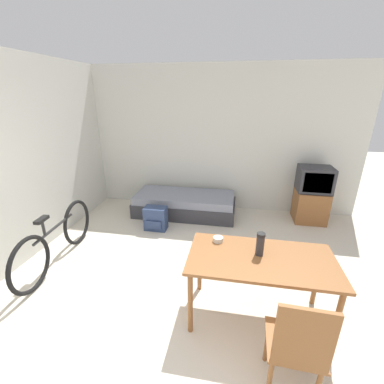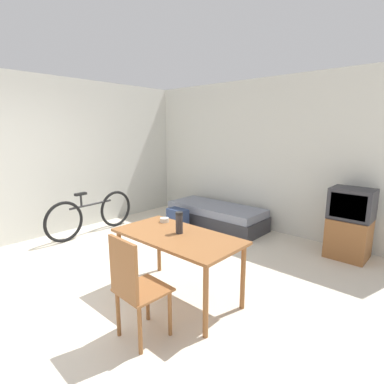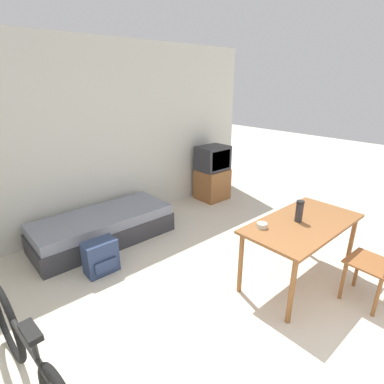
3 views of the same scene
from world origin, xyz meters
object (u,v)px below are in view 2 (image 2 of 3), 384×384
(tv, at_px, (350,224))
(bicycle, at_px, (92,214))
(thermos_flask, at_px, (179,222))
(mate_bowl, at_px, (164,220))
(backpack, at_px, (178,220))
(wooden_chair, at_px, (134,285))
(daybed, at_px, (216,216))
(dining_table, at_px, (177,242))

(tv, height_order, bicycle, tv)
(tv, distance_m, thermos_flask, 2.62)
(mate_bowl, bearing_deg, backpack, 129.90)
(wooden_chair, bearing_deg, bicycle, 156.74)
(tv, distance_m, backpack, 2.79)
(wooden_chair, bearing_deg, mate_bowl, 124.06)
(wooden_chair, distance_m, bicycle, 3.07)
(mate_bowl, xyz_separation_m, backpack, (-1.15, 1.38, -0.55))
(daybed, distance_m, tv, 2.31)
(tv, bearing_deg, mate_bowl, -124.33)
(bicycle, height_order, thermos_flask, thermos_flask)
(tv, height_order, mate_bowl, tv)
(thermos_flask, xyz_separation_m, mate_bowl, (-0.41, 0.17, -0.10))
(tv, relative_size, mate_bowl, 9.48)
(thermos_flask, bearing_deg, daybed, 118.46)
(wooden_chair, bearing_deg, dining_table, 106.06)
(bicycle, relative_size, backpack, 4.27)
(daybed, relative_size, bicycle, 1.10)
(daybed, height_order, wooden_chair, wooden_chair)
(dining_table, relative_size, bicycle, 0.80)
(thermos_flask, relative_size, backpack, 0.58)
(dining_table, bearing_deg, thermos_flask, 111.77)
(thermos_flask, height_order, mate_bowl, thermos_flask)
(thermos_flask, bearing_deg, wooden_chair, -73.57)
(daybed, relative_size, backpack, 4.68)
(daybed, bearing_deg, mate_bowl, -68.94)
(tv, xyz_separation_m, backpack, (-2.65, -0.81, -0.30))
(dining_table, xyz_separation_m, thermos_flask, (-0.02, 0.05, 0.21))
(tv, height_order, thermos_flask, tv)
(wooden_chair, relative_size, bicycle, 0.55)
(daybed, xyz_separation_m, mate_bowl, (0.79, -2.05, 0.55))
(daybed, bearing_deg, wooden_chair, -64.48)
(thermos_flask, bearing_deg, backpack, 135.37)
(bicycle, bearing_deg, backpack, 47.86)
(bicycle, height_order, mate_bowl, mate_bowl)
(daybed, xyz_separation_m, bicycle, (-1.38, -1.80, 0.15))
(daybed, height_order, backpack, daybed)
(tv, bearing_deg, bicycle, -152.18)
(dining_table, distance_m, mate_bowl, 0.50)
(dining_table, bearing_deg, backpack, 134.82)
(dining_table, relative_size, wooden_chair, 1.45)
(dining_table, distance_m, backpack, 2.29)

